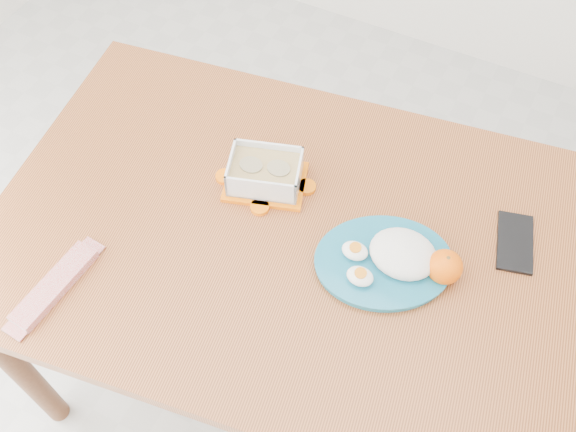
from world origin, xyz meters
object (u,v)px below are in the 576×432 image
at_px(food_container, 265,173).
at_px(smartphone, 515,242).
at_px(dining_table, 288,251).
at_px(rice_plate, 390,258).
at_px(orange_fruit, 445,267).

bearing_deg(food_container, smartphone, -7.80).
relative_size(dining_table, rice_plate, 3.65).
height_order(dining_table, smartphone, smartphone).
xyz_separation_m(orange_fruit, rice_plate, (-0.11, -0.02, -0.01)).
height_order(rice_plate, smartphone, rice_plate).
bearing_deg(dining_table, food_container, 130.11).
relative_size(dining_table, food_container, 6.56).
xyz_separation_m(orange_fruit, smartphone, (0.12, 0.15, -0.03)).
distance_m(food_container, smartphone, 0.58).
height_order(food_container, orange_fruit, food_container).
xyz_separation_m(dining_table, rice_plate, (0.23, 0.02, 0.11)).
relative_size(dining_table, smartphone, 9.44).
distance_m(orange_fruit, rice_plate, 0.11).
relative_size(orange_fruit, rice_plate, 0.19).
bearing_deg(rice_plate, orange_fruit, -15.80).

